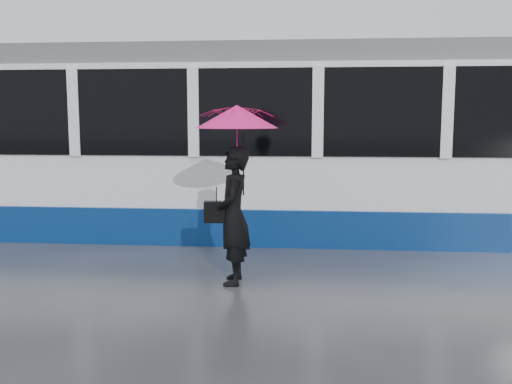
# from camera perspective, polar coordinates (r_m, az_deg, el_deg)

# --- Properties ---
(ground) EXTENTS (90.00, 90.00, 0.00)m
(ground) POSITION_cam_1_polar(r_m,az_deg,el_deg) (8.16, 3.02, -7.57)
(ground) COLOR #2E2D33
(ground) RESTS_ON ground
(rails) EXTENTS (34.00, 1.51, 0.02)m
(rails) POSITION_cam_1_polar(r_m,az_deg,el_deg) (10.60, 3.56, -4.04)
(rails) COLOR #3F3D38
(rails) RESTS_ON ground
(tram) EXTENTS (26.00, 2.56, 3.35)m
(tram) POSITION_cam_1_polar(r_m,az_deg,el_deg) (10.92, -12.69, 4.75)
(tram) COLOR white
(tram) RESTS_ON ground
(woman) EXTENTS (0.47, 0.67, 1.76)m
(woman) POSITION_cam_1_polar(r_m,az_deg,el_deg) (7.24, -2.27, -2.38)
(woman) COLOR black
(woman) RESTS_ON ground
(umbrella) EXTENTS (1.10, 1.10, 1.19)m
(umbrella) POSITION_cam_1_polar(r_m,az_deg,el_deg) (7.13, -1.91, 5.94)
(umbrella) COLOR #E8134D
(umbrella) RESTS_ON ground
(handbag) EXTENTS (0.32, 0.16, 0.45)m
(handbag) POSITION_cam_1_polar(r_m,az_deg,el_deg) (7.28, -3.97, -1.99)
(handbag) COLOR black
(handbag) RESTS_ON ground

